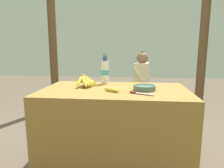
{
  "coord_description": "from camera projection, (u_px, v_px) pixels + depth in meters",
  "views": [
    {
      "loc": [
        0.17,
        -1.87,
        1.15
      ],
      "look_at": [
        -0.03,
        0.05,
        0.8
      ],
      "focal_mm": 32.0,
      "sensor_mm": 36.0,
      "label": 1
    }
  ],
  "objects": [
    {
      "name": "loose_banana_front",
      "position": [
        112.0,
        90.0,
        1.8
      ],
      "size": [
        0.17,
        0.13,
        0.03
      ],
      "rotation": [
        0.0,
        0.0,
        -0.57
      ],
      "color": "gold",
      "rests_on": "market_counter"
    },
    {
      "name": "water_bottle",
      "position": [
        105.0,
        72.0,
        2.19
      ],
      "size": [
        0.09,
        0.09,
        0.33
      ],
      "color": "white",
      "rests_on": "market_counter"
    },
    {
      "name": "wooden_bench",
      "position": [
        124.0,
        95.0,
        3.36
      ],
      "size": [
        1.52,
        0.32,
        0.44
      ],
      "color": "#4C3823",
      "rests_on": "ground_plane"
    },
    {
      "name": "seated_vendor",
      "position": [
        139.0,
        80.0,
        3.26
      ],
      "size": [
        0.45,
        0.42,
        1.09
      ],
      "rotation": [
        0.0,
        0.0,
        2.91
      ],
      "color": "#564C60",
      "rests_on": "ground_plane"
    },
    {
      "name": "banana_bunch_green",
      "position": [
        101.0,
        87.0,
        3.37
      ],
      "size": [
        0.16,
        0.3,
        0.13
      ],
      "color": "#4C381E",
      "rests_on": "wooden_bench"
    },
    {
      "name": "banana_bunch_ripe",
      "position": [
        86.0,
        80.0,
        2.04
      ],
      "size": [
        0.18,
        0.31,
        0.14
      ],
      "color": "#4C381E",
      "rests_on": "market_counter"
    },
    {
      "name": "market_counter",
      "position": [
        115.0,
        126.0,
        1.99
      ],
      "size": [
        1.4,
        0.81,
        0.76
      ],
      "color": "olive",
      "rests_on": "ground_plane"
    },
    {
      "name": "knife",
      "position": [
        138.0,
        93.0,
        1.71
      ],
      "size": [
        0.21,
        0.11,
        0.02
      ],
      "rotation": [
        0.0,
        0.0,
        -0.42
      ],
      "color": "#BCBCC1",
      "rests_on": "market_counter"
    },
    {
      "name": "serving_bowl",
      "position": [
        144.0,
        87.0,
        1.87
      ],
      "size": [
        0.21,
        0.21,
        0.05
      ],
      "color": "#4C6B5B",
      "rests_on": "market_counter"
    },
    {
      "name": "support_post_far",
      "position": [
        204.0,
        33.0,
        3.36
      ],
      "size": [
        0.15,
        0.15,
        2.79
      ],
      "color": "brown",
      "rests_on": "ground_plane"
    },
    {
      "name": "support_post_near",
      "position": [
        52.0,
        34.0,
        3.63
      ],
      "size": [
        0.15,
        0.15,
        2.79
      ],
      "color": "brown",
      "rests_on": "ground_plane"
    },
    {
      "name": "ground_plane",
      "position": [
        115.0,
        161.0,
        2.06
      ],
      "size": [
        12.0,
        12.0,
        0.0
      ],
      "primitive_type": "plane",
      "color": "brown"
    }
  ]
}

